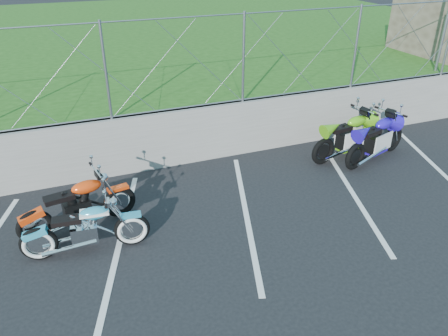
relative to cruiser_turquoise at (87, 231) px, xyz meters
name	(u,v)px	position (x,y,z in m)	size (l,w,h in m)	color
ground	(270,243)	(2.90, -0.92, -0.42)	(90.00, 90.00, 0.00)	black
retaining_wall	(203,134)	(2.90, 2.58, 0.23)	(30.00, 0.22, 1.30)	slate
grass_field	(125,46)	(2.90, 12.58, 0.23)	(30.00, 20.00, 1.30)	#214E14
chain_link_fence	(201,63)	(2.90, 2.58, 1.88)	(28.00, 0.03, 2.00)	gray
sign_pole	(448,16)	(10.10, 2.98, 2.38)	(0.08, 0.08, 3.00)	gray
parking_lines	(300,200)	(4.10, 0.08, -0.41)	(18.29, 4.31, 0.01)	silver
cruiser_turquoise	(87,231)	(0.00, 0.00, 0.00)	(2.09, 0.66, 1.04)	black
naked_orange	(80,206)	(-0.05, 0.74, 0.04)	(2.11, 0.71, 1.06)	black
sportbike_green	(349,138)	(6.17, 1.44, 0.07)	(2.16, 0.77, 1.12)	black
sportbike_blue	(377,141)	(6.67, 1.06, 0.07)	(2.11, 0.88, 1.13)	black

